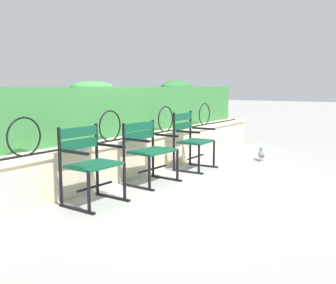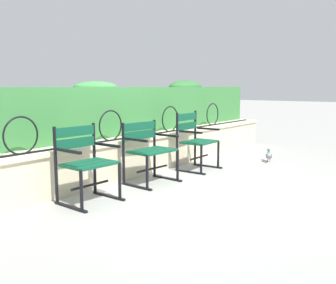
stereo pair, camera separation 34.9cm
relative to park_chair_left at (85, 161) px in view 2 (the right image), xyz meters
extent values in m
plane|color=#9E9E99|center=(1.27, -0.26, -0.46)|extent=(60.00, 60.00, 0.00)
cube|color=beige|center=(1.27, 0.50, -0.21)|extent=(7.72, 0.35, 0.51)
cube|color=beige|center=(1.27, 0.50, 0.07)|extent=(7.72, 0.41, 0.05)
cylinder|color=black|center=(1.27, 0.42, 0.11)|extent=(7.18, 0.02, 0.02)
torus|color=black|center=(-0.51, 0.42, 0.31)|extent=(0.42, 0.02, 0.42)
torus|color=black|center=(0.81, 0.42, 0.31)|extent=(0.42, 0.02, 0.42)
torus|color=black|center=(2.13, 0.42, 0.31)|extent=(0.42, 0.02, 0.42)
torus|color=black|center=(3.44, 0.42, 0.31)|extent=(0.42, 0.02, 0.42)
cube|color=#387A3D|center=(1.27, 0.96, 0.46)|extent=(7.57, 0.58, 0.72)
ellipsoid|color=#397D3E|center=(1.04, 0.96, 0.82)|extent=(0.71, 0.52, 0.17)
ellipsoid|color=#306B35|center=(3.32, 0.96, 0.82)|extent=(0.79, 0.52, 0.25)
cube|color=#0F4C33|center=(-0.01, -0.21, -0.02)|extent=(0.55, 0.14, 0.03)
cube|color=#0F4C33|center=(0.00, -0.08, -0.02)|extent=(0.55, 0.14, 0.03)
cube|color=#0F4C33|center=(0.00, 0.06, -0.02)|extent=(0.55, 0.14, 0.03)
cube|color=#0F4C33|center=(0.00, 0.16, 0.32)|extent=(0.54, 0.04, 0.11)
cube|color=#0F4C33|center=(0.00, 0.16, 0.19)|extent=(0.54, 0.04, 0.11)
cylinder|color=black|center=(0.28, 0.16, -0.03)|extent=(0.04, 0.04, 0.86)
cylinder|color=black|center=(0.26, -0.27, -0.24)|extent=(0.04, 0.04, 0.44)
cube|color=black|center=(0.27, -0.08, -0.45)|extent=(0.05, 0.52, 0.02)
cube|color=black|center=(0.27, -0.08, 0.16)|extent=(0.05, 0.40, 0.03)
cylinder|color=black|center=(-0.27, 0.17, -0.03)|extent=(0.04, 0.04, 0.86)
cylinder|color=black|center=(-0.28, -0.26, -0.24)|extent=(0.04, 0.04, 0.44)
cube|color=black|center=(-0.27, -0.07, -0.45)|extent=(0.05, 0.52, 0.02)
cube|color=black|center=(-0.27, -0.07, 0.16)|extent=(0.05, 0.40, 0.03)
cylinder|color=black|center=(0.00, -0.08, -0.26)|extent=(0.52, 0.04, 0.03)
cube|color=#0F4C33|center=(1.08, -0.21, -0.02)|extent=(0.61, 0.16, 0.03)
cube|color=#0F4C33|center=(1.09, -0.07, -0.02)|extent=(0.61, 0.16, 0.03)
cube|color=#0F4C33|center=(1.10, 0.06, -0.02)|extent=(0.61, 0.16, 0.03)
cube|color=#0F4C33|center=(1.10, 0.17, 0.29)|extent=(0.60, 0.06, 0.11)
cube|color=#0F4C33|center=(1.10, 0.17, 0.17)|extent=(0.60, 0.06, 0.11)
cylinder|color=black|center=(1.40, 0.15, -0.05)|extent=(0.04, 0.04, 0.82)
cylinder|color=black|center=(1.38, -0.28, -0.24)|extent=(0.04, 0.04, 0.44)
cube|color=black|center=(1.39, -0.09, -0.45)|extent=(0.07, 0.52, 0.02)
cube|color=black|center=(1.39, -0.09, 0.16)|extent=(0.06, 0.40, 0.03)
cylinder|color=black|center=(0.80, 0.19, -0.05)|extent=(0.04, 0.04, 0.82)
cylinder|color=black|center=(0.78, -0.24, -0.24)|extent=(0.04, 0.04, 0.44)
cube|color=black|center=(0.79, -0.05, -0.45)|extent=(0.07, 0.52, 0.02)
cube|color=black|center=(0.79, -0.05, 0.16)|extent=(0.06, 0.40, 0.03)
cylinder|color=black|center=(1.09, -0.07, -0.26)|extent=(0.57, 0.06, 0.03)
cube|color=#0F4C33|center=(2.18, -0.25, -0.02)|extent=(0.54, 0.15, 0.03)
cube|color=#0F4C33|center=(2.18, -0.11, -0.02)|extent=(0.54, 0.15, 0.03)
cube|color=#0F4C33|center=(2.17, 0.02, -0.02)|extent=(0.54, 0.15, 0.03)
cube|color=#0F4C33|center=(2.17, 0.13, 0.35)|extent=(0.53, 0.05, 0.11)
cube|color=#0F4C33|center=(2.17, 0.13, 0.21)|extent=(0.53, 0.05, 0.11)
cylinder|color=black|center=(2.43, 0.14, -0.01)|extent=(0.04, 0.04, 0.90)
cylinder|color=black|center=(2.45, -0.29, -0.24)|extent=(0.04, 0.04, 0.44)
cube|color=black|center=(2.44, -0.10, -0.45)|extent=(0.06, 0.52, 0.02)
cube|color=black|center=(2.44, -0.10, 0.16)|extent=(0.05, 0.40, 0.03)
cylinder|color=black|center=(1.90, 0.12, -0.01)|extent=(0.04, 0.04, 0.90)
cylinder|color=black|center=(1.92, -0.31, -0.24)|extent=(0.04, 0.04, 0.44)
cube|color=black|center=(1.91, -0.12, -0.45)|extent=(0.06, 0.52, 0.02)
cube|color=black|center=(1.91, -0.12, 0.16)|extent=(0.05, 0.40, 0.03)
cylinder|color=black|center=(2.18, -0.11, -0.26)|extent=(0.51, 0.05, 0.03)
ellipsoid|color=gray|center=(3.44, -0.72, -0.36)|extent=(0.21, 0.18, 0.11)
cylinder|color=#2D6B56|center=(3.50, -0.69, -0.32)|extent=(0.07, 0.07, 0.06)
sphere|color=slate|center=(3.52, -0.68, -0.27)|extent=(0.06, 0.06, 0.06)
cone|color=black|center=(3.55, -0.66, -0.27)|extent=(0.03, 0.02, 0.01)
cone|color=#595960|center=(3.34, -0.77, -0.36)|extent=(0.10, 0.09, 0.06)
ellipsoid|color=slate|center=(3.41, -0.69, -0.35)|extent=(0.14, 0.08, 0.07)
ellipsoid|color=slate|center=(3.45, -0.76, -0.35)|extent=(0.14, 0.08, 0.07)
cylinder|color=#C6515B|center=(3.44, -0.70, -0.44)|extent=(0.01, 0.01, 0.05)
cylinder|color=#C6515B|center=(3.44, -0.74, -0.44)|extent=(0.01, 0.01, 0.05)
camera|label=1|loc=(-2.97, -3.01, 0.83)|focal=40.92mm
camera|label=2|loc=(-2.76, -3.30, 0.83)|focal=40.92mm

